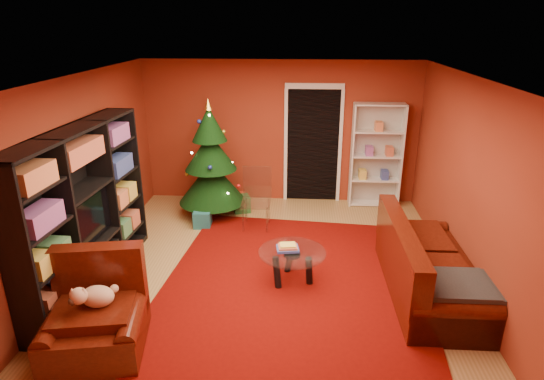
# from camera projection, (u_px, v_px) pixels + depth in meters

# --- Properties ---
(floor) EXTENTS (5.00, 5.50, 0.05)m
(floor) POSITION_uv_depth(u_px,v_px,m) (270.00, 273.00, 6.23)
(floor) COLOR olive
(floor) RESTS_ON ground
(ceiling) EXTENTS (5.00, 5.50, 0.05)m
(ceiling) POSITION_uv_depth(u_px,v_px,m) (270.00, 76.00, 5.30)
(ceiling) COLOR silver
(ceiling) RESTS_ON wall_back
(wall_back) EXTENTS (5.00, 0.05, 2.60)m
(wall_back) POSITION_uv_depth(u_px,v_px,m) (281.00, 132.00, 8.36)
(wall_back) COLOR maroon
(wall_back) RESTS_ON ground
(wall_left) EXTENTS (0.05, 5.50, 2.60)m
(wall_left) POSITION_uv_depth(u_px,v_px,m) (77.00, 178.00, 5.92)
(wall_left) COLOR maroon
(wall_left) RESTS_ON ground
(wall_right) EXTENTS (0.05, 5.50, 2.60)m
(wall_right) POSITION_uv_depth(u_px,v_px,m) (473.00, 187.00, 5.61)
(wall_right) COLOR maroon
(wall_right) RESTS_ON ground
(doorway) EXTENTS (1.06, 0.60, 2.16)m
(doorway) POSITION_uv_depth(u_px,v_px,m) (313.00, 147.00, 8.37)
(doorway) COLOR black
(doorway) RESTS_ON floor
(rug) EXTENTS (3.67, 4.18, 0.02)m
(rug) POSITION_uv_depth(u_px,v_px,m) (294.00, 283.00, 5.94)
(rug) COLOR #610803
(rug) RESTS_ON floor
(media_unit) EXTENTS (0.55, 2.70, 2.06)m
(media_unit) POSITION_uv_depth(u_px,v_px,m) (84.00, 211.00, 5.60)
(media_unit) COLOR black
(media_unit) RESTS_ON floor
(christmas_tree) EXTENTS (1.52, 1.52, 2.06)m
(christmas_tree) POSITION_uv_depth(u_px,v_px,m) (211.00, 160.00, 7.72)
(christmas_tree) COLOR black
(christmas_tree) RESTS_ON floor
(gift_box_teal) EXTENTS (0.29, 0.29, 0.28)m
(gift_box_teal) POSITION_uv_depth(u_px,v_px,m) (203.00, 219.00, 7.55)
(gift_box_teal) COLOR #1B5E67
(gift_box_teal) RESTS_ON floor
(gift_box_green) EXTENTS (0.36, 0.36, 0.29)m
(gift_box_green) POSITION_uv_depth(u_px,v_px,m) (241.00, 204.00, 8.16)
(gift_box_green) COLOR #1E5926
(gift_box_green) RESTS_ON floor
(gift_box_red) EXTENTS (0.24, 0.24, 0.22)m
(gift_box_red) POSITION_uv_depth(u_px,v_px,m) (240.00, 199.00, 8.46)
(gift_box_red) COLOR #A0301B
(gift_box_red) RESTS_ON floor
(white_bookshelf) EXTENTS (0.90, 0.32, 1.93)m
(white_bookshelf) POSITION_uv_depth(u_px,v_px,m) (376.00, 156.00, 8.19)
(white_bookshelf) COLOR white
(white_bookshelf) RESTS_ON floor
(armchair) EXTENTS (1.22, 1.22, 0.82)m
(armchair) POSITION_uv_depth(u_px,v_px,m) (94.00, 316.00, 4.62)
(armchair) COLOR #370D05
(armchair) RESTS_ON rug
(dog) EXTENTS (0.45, 0.37, 0.27)m
(dog) POSITION_uv_depth(u_px,v_px,m) (98.00, 296.00, 4.60)
(dog) COLOR beige
(dog) RESTS_ON armchair
(sofa) EXTENTS (0.99, 2.16, 0.93)m
(sofa) POSITION_uv_depth(u_px,v_px,m) (431.00, 260.00, 5.60)
(sofa) COLOR #370D05
(sofa) RESTS_ON rug
(coffee_table) EXTENTS (0.99, 0.99, 0.54)m
(coffee_table) POSITION_uv_depth(u_px,v_px,m) (292.00, 266.00, 5.91)
(coffee_table) COLOR gray
(coffee_table) RESTS_ON rug
(acrylic_chair) EXTENTS (0.47, 0.51, 0.91)m
(acrylic_chair) POSITION_uv_depth(u_px,v_px,m) (256.00, 203.00, 7.36)
(acrylic_chair) COLOR #66605B
(acrylic_chair) RESTS_ON rug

